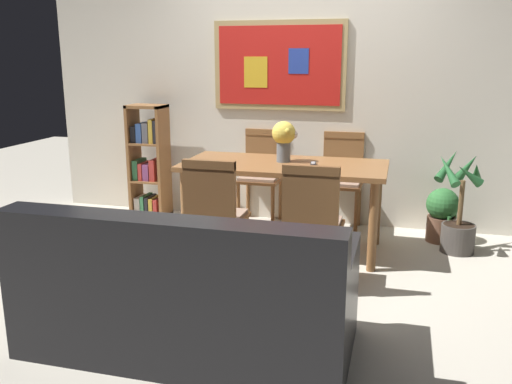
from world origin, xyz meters
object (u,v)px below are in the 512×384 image
Objects in this scene: dining_chair_near_left at (214,209)px; bookshelf at (149,163)px; dining_table at (284,175)px; leather_couch at (186,297)px; dining_chair_far_left at (262,168)px; flower_vase at (284,137)px; potted_ivy at (442,214)px; potted_palm at (458,217)px; dining_chair_near_right at (312,216)px; dining_chair_far_right at (342,172)px; tv_remote at (313,164)px.

bookshelf reaches higher than dining_chair_near_left.
leather_couch is (-0.17, -1.77, -0.33)m from dining_table.
flower_vase is at bearing -61.86° from dining_chair_far_left.
potted_palm is (0.11, -0.25, 0.05)m from potted_ivy.
dining_chair_near_right and dining_chair_far_right have the same top height.
dining_chair_near_right is at bearing 61.58° from leather_couch.
dining_chair_near_left is 1.00× the size of dining_chair_far_left.
leather_couch is 1.58× the size of bookshelf.
dining_table reaches higher than potted_ivy.
dining_chair_near_left is at bearing -141.56° from potted_ivy.
potted_ivy is (1.32, 0.55, -0.40)m from dining_table.
dining_chair_far_right is 0.82m from tv_remote.
dining_chair_near_right is 1.52m from potted_palm.
dining_chair_near_left is at bearing -116.16° from dining_chair_far_right.
bookshelf is (-1.14, -0.14, 0.02)m from dining_chair_far_left.
dining_chair_near_right is at bearing -91.25° from dining_chair_far_right.
dining_chair_far_right is 1.93m from bookshelf.
dining_chair_far_right is 0.98m from potted_ivy.
dining_table is 0.85m from dining_chair_far_right.
dining_chair_far_right and dining_chair_far_left have the same top height.
dining_chair_far_right reaches higher than potted_ivy.
dining_chair_near_right reaches higher than leather_couch.
potted_ivy is at bearing 38.44° from dining_chair_near_left.
dining_chair_near_left is 1.03m from leather_couch.
dining_chair_far_left reaches higher than leather_couch.
potted_ivy is at bearing -12.33° from dining_chair_far_right.
dining_chair_far_right is at bearing 4.16° from bookshelf.
dining_table is at bearing -118.26° from dining_chair_far_right.
dining_chair_near_right is 0.79m from tv_remote.
flower_vase reaches higher than dining_chair_near_right.
flower_vase is (-1.33, -0.48, 0.70)m from potted_ivy.
leather_couch is 2.60m from potted_palm.
dining_chair_far_right is 1.00× the size of dining_chair_near_left.
dining_chair_near_right and dining_chair_far_left have the same top height.
dining_chair_far_left reaches higher than tv_remote.
leather_couch is 3.51× the size of potted_ivy.
potted_ivy is at bearing 19.72° from flower_vase.
dining_table is 1.85× the size of dining_chair_near_left.
dining_chair_far_right is at bearing 77.27° from leather_couch.
tv_remote is at bearing -19.83° from bookshelf.
dining_chair_near_left is 2.14m from potted_ivy.
dining_table is 4.94× the size of flower_vase.
flower_vase is 0.35m from tv_remote.
dining_chair_far_left is at bearing 116.10° from dining_chair_near_right.
potted_palm is at bearing -14.15° from dining_chair_far_left.
bookshelf is 1.89m from tv_remote.
dining_table is at bearing -21.73° from bookshelf.
dining_table is 0.93× the size of leather_couch.
dining_table is 0.27m from tv_remote.
dining_chair_far_right is (0.03, 1.53, 0.00)m from dining_chair_near_right.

